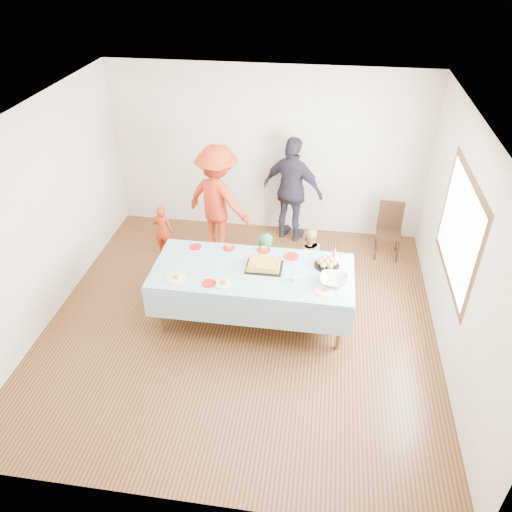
{
  "coord_description": "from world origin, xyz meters",
  "views": [
    {
      "loc": [
        0.92,
        -4.89,
        4.4
      ],
      "look_at": [
        0.15,
        0.3,
        0.85
      ],
      "focal_mm": 35.0,
      "sensor_mm": 36.0,
      "label": 1
    }
  ],
  "objects": [
    {
      "name": "toddler_mid",
      "position": [
        0.19,
        0.92,
        0.4
      ],
      "size": [
        0.45,
        0.35,
        0.8
      ],
      "primitive_type": "imported",
      "rotation": [
        0.0,
        0.0,
        2.86
      ],
      "color": "#287842",
      "rests_on": "ground"
    },
    {
      "name": "plate_red_far_c",
      "position": [
        0.22,
        0.55,
        0.79
      ],
      "size": [
        0.18,
        0.18,
        0.01
      ],
      "primitive_type": "cylinder",
      "color": "red",
      "rests_on": "party_table"
    },
    {
      "name": "adult_left",
      "position": [
        -0.64,
        1.69,
        0.87
      ],
      "size": [
        1.29,
        1.06,
        1.74
      ],
      "primitive_type": "imported",
      "rotation": [
        0.0,
        0.0,
        2.71
      ],
      "color": "red",
      "rests_on": "ground"
    },
    {
      "name": "plate_red_far_b",
      "position": [
        -0.25,
        0.54,
        0.79
      ],
      "size": [
        0.16,
        0.16,
        0.01
      ],
      "primitive_type": "cylinder",
      "color": "red",
      "rests_on": "party_table"
    },
    {
      "name": "toddler_left",
      "position": [
        -1.47,
        1.43,
        0.42
      ],
      "size": [
        0.31,
        0.21,
        0.84
      ],
      "primitive_type": "imported",
      "rotation": [
        0.0,
        0.0,
        3.1
      ],
      "color": "red",
      "rests_on": "ground"
    },
    {
      "name": "fork_pile",
      "position": [
        0.67,
        -0.04,
        0.81
      ],
      "size": [
        0.24,
        0.18,
        0.07
      ],
      "primitive_type": null,
      "color": "white",
      "rests_on": "party_table"
    },
    {
      "name": "plate_red_far_a",
      "position": [
        -0.69,
        0.5,
        0.79
      ],
      "size": [
        0.16,
        0.16,
        0.01
      ],
      "primitive_type": "cylinder",
      "color": "red",
      "rests_on": "party_table"
    },
    {
      "name": "party_hat",
      "position": [
        1.14,
        0.5,
        0.86
      ],
      "size": [
        0.1,
        0.1,
        0.17
      ],
      "primitive_type": "cone",
      "color": "silver",
      "rests_on": "party_table"
    },
    {
      "name": "dining_chair",
      "position": [
        1.98,
        1.95,
        0.48
      ],
      "size": [
        0.4,
        0.4,
        0.87
      ],
      "rotation": [
        0.0,
        0.0,
        -0.06
      ],
      "color": "black",
      "rests_on": "ground"
    },
    {
      "name": "plate_white_right",
      "position": [
        1.04,
        -0.19,
        0.79
      ],
      "size": [
        0.23,
        0.23,
        0.01
      ],
      "primitive_type": "cylinder",
      "color": "white",
      "rests_on": "party_table"
    },
    {
      "name": "adult_right",
      "position": [
        0.45,
        2.2,
        0.86
      ],
      "size": [
        1.1,
        0.77,
        1.73
      ],
      "primitive_type": "imported",
      "rotation": [
        0.0,
        0.0,
        2.76
      ],
      "color": "#2B2635",
      "rests_on": "ground"
    },
    {
      "name": "toddler_right",
      "position": [
        0.79,
        0.98,
        0.45
      ],
      "size": [
        0.5,
        0.42,
        0.9
      ],
      "primitive_type": "imported",
      "rotation": [
        0.0,
        0.0,
        3.34
      ],
      "color": "tan",
      "rests_on": "ground"
    },
    {
      "name": "birthday_cake",
      "position": [
        0.27,
        0.17,
        0.82
      ],
      "size": [
        0.46,
        0.35,
        0.08
      ],
      "color": "black",
      "rests_on": "party_table"
    },
    {
      "name": "plate_red_far_d",
      "position": [
        0.59,
        0.46,
        0.79
      ],
      "size": [
        0.2,
        0.2,
        0.01
      ],
      "primitive_type": "cylinder",
      "color": "red",
      "rests_on": "party_table"
    },
    {
      "name": "plate_white_mid",
      "position": [
        -0.17,
        -0.24,
        0.79
      ],
      "size": [
        0.2,
        0.2,
        0.01
      ],
      "primitive_type": "cylinder",
      "color": "white",
      "rests_on": "party_table"
    },
    {
      "name": "room_walls",
      "position": [
        0.05,
        0.0,
        1.77
      ],
      "size": [
        5.04,
        5.04,
        2.72
      ],
      "color": "beige",
      "rests_on": "ground"
    },
    {
      "name": "plate_white_left",
      "position": [
        -0.75,
        -0.22,
        0.79
      ],
      "size": [
        0.24,
        0.24,
        0.01
      ],
      "primitive_type": "cylinder",
      "color": "white",
      "rests_on": "party_table"
    },
    {
      "name": "party_table",
      "position": [
        0.14,
        0.1,
        0.72
      ],
      "size": [
        2.5,
        1.1,
        0.78
      ],
      "color": "brown",
      "rests_on": "ground"
    },
    {
      "name": "ground",
      "position": [
        0.0,
        0.0,
        0.0
      ],
      "size": [
        5.0,
        5.0,
        0.0
      ],
      "primitive_type": "plane",
      "color": "#442513",
      "rests_on": "ground"
    },
    {
      "name": "punch_bowl",
      "position": [
        1.14,
        -0.03,
        0.82
      ],
      "size": [
        0.34,
        0.34,
        0.08
      ],
      "primitive_type": "imported",
      "color": "silver",
      "rests_on": "party_table"
    },
    {
      "name": "plate_red_near",
      "position": [
        -0.34,
        -0.26,
        0.79
      ],
      "size": [
        0.17,
        0.17,
        0.01
      ],
      "primitive_type": "cylinder",
      "color": "red",
      "rests_on": "party_table"
    },
    {
      "name": "rolls_tray",
      "position": [
        1.05,
        0.32,
        0.82
      ],
      "size": [
        0.32,
        0.32,
        0.09
      ],
      "color": "black",
      "rests_on": "party_table"
    }
  ]
}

